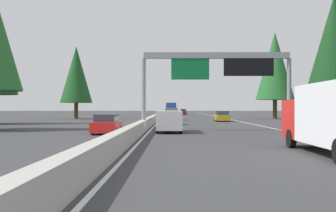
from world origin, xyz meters
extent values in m
plane|color=#38383A|center=(60.00, 0.00, 0.00)|extent=(320.00, 320.00, 0.00)
cube|color=#ADAAA3|center=(80.00, 0.30, 0.45)|extent=(180.00, 0.56, 0.90)
cube|color=silver|center=(70.00, -11.52, 0.01)|extent=(160.00, 0.16, 0.01)
cube|color=silver|center=(70.00, -0.25, 0.01)|extent=(160.00, 0.16, 0.01)
cylinder|color=gray|center=(32.65, 0.30, 3.06)|extent=(0.36, 0.36, 6.12)
cylinder|color=gray|center=(32.65, -12.02, 3.06)|extent=(0.36, 0.36, 6.12)
cube|color=gray|center=(32.65, -5.86, 6.37)|extent=(0.50, 12.32, 0.50)
cube|color=#0C602D|center=(32.50, -3.64, 5.27)|extent=(0.12, 3.20, 1.90)
cube|color=black|center=(32.50, -8.57, 5.37)|extent=(0.16, 4.20, 1.50)
cube|color=red|center=(18.31, -8.97, 1.40)|extent=(2.38, 2.30, 1.90)
cylinder|color=black|center=(18.14, -7.91, 0.45)|extent=(0.90, 0.28, 0.90)
cylinder|color=black|center=(18.14, -10.03, 0.45)|extent=(0.90, 0.28, 0.90)
cube|color=silver|center=(30.27, -1.90, 0.97)|extent=(5.00, 1.95, 1.44)
cube|color=#2D3847|center=(27.97, -1.90, 1.22)|extent=(0.08, 1.48, 0.56)
cylinder|color=black|center=(31.97, -1.04, 0.35)|extent=(0.70, 0.24, 0.70)
cylinder|color=black|center=(31.97, -2.75, 0.35)|extent=(0.70, 0.24, 0.70)
cylinder|color=black|center=(28.57, -1.04, 0.35)|extent=(0.70, 0.24, 0.70)
cylinder|color=black|center=(28.57, -2.75, 0.35)|extent=(0.70, 0.24, 0.70)
cube|color=silver|center=(44.38, -1.81, 0.53)|extent=(4.40, 1.80, 0.76)
cube|color=#2D3847|center=(44.16, -1.81, 1.19)|extent=(2.46, 1.51, 0.56)
cylinder|color=black|center=(45.78, -1.02, 0.32)|extent=(0.64, 0.22, 0.64)
cylinder|color=black|center=(45.78, -2.60, 0.32)|extent=(0.64, 0.22, 0.64)
cylinder|color=black|center=(42.97, -1.02, 0.32)|extent=(0.64, 0.22, 0.64)
cylinder|color=black|center=(42.97, -2.60, 0.32)|extent=(0.64, 0.22, 0.64)
cube|color=#1E4793|center=(103.41, -1.93, 1.65)|extent=(11.50, 2.50, 2.90)
cube|color=#2D3847|center=(103.41, -1.93, 2.01)|extent=(11.04, 2.55, 0.84)
cylinder|color=black|center=(107.44, -0.83, 0.50)|extent=(1.00, 0.30, 1.00)
cylinder|color=black|center=(107.44, -3.03, 0.50)|extent=(1.00, 0.30, 1.00)
cylinder|color=black|center=(99.39, -0.83, 0.50)|extent=(1.00, 0.30, 1.00)
cylinder|color=black|center=(99.39, -3.03, 0.50)|extent=(1.00, 0.30, 1.00)
cube|color=slate|center=(60.09, -2.05, 0.61)|extent=(5.60, 2.00, 0.70)
cube|color=slate|center=(61.09, -2.05, 1.41)|extent=(2.24, 1.84, 0.90)
cube|color=#2D3847|center=(61.09, -2.05, 1.50)|extent=(2.02, 1.92, 0.41)
cylinder|color=black|center=(61.93, -1.19, 0.40)|extent=(0.80, 0.28, 0.80)
cylinder|color=black|center=(61.93, -2.91, 0.40)|extent=(0.80, 0.28, 0.80)
cylinder|color=black|center=(58.24, -1.19, 0.40)|extent=(0.80, 0.28, 0.80)
cylinder|color=black|center=(58.24, -2.91, 0.40)|extent=(0.80, 0.28, 0.80)
cube|color=red|center=(110.75, -5.22, 0.53)|extent=(4.40, 1.80, 0.76)
cube|color=#2D3847|center=(110.53, -5.22, 1.19)|extent=(2.46, 1.51, 0.56)
cylinder|color=black|center=(112.16, -4.43, 0.32)|extent=(0.64, 0.22, 0.64)
cylinder|color=black|center=(112.16, -6.01, 0.32)|extent=(0.64, 0.22, 0.64)
cylinder|color=black|center=(109.34, -4.43, 0.32)|extent=(0.64, 0.22, 0.64)
cylinder|color=black|center=(109.34, -6.01, 0.32)|extent=(0.64, 0.22, 0.64)
cube|color=#AD931E|center=(55.00, -9.11, 0.53)|extent=(4.40, 1.80, 0.76)
cube|color=#2D3847|center=(54.78, -9.11, 1.19)|extent=(2.46, 1.51, 0.56)
cylinder|color=black|center=(56.40, -8.32, 0.32)|extent=(0.64, 0.22, 0.64)
cylinder|color=black|center=(56.40, -9.90, 0.32)|extent=(0.64, 0.22, 0.64)
cylinder|color=black|center=(53.59, -8.32, 0.32)|extent=(0.64, 0.22, 0.64)
cylinder|color=black|center=(53.59, -9.90, 0.32)|extent=(0.64, 0.22, 0.64)
cube|color=red|center=(28.71, 2.79, 0.53)|extent=(4.40, 1.80, 0.76)
cube|color=#2D3847|center=(28.49, 2.79, 1.19)|extent=(2.46, 1.51, 0.56)
cylinder|color=black|center=(30.11, 3.58, 0.32)|extent=(0.64, 0.22, 0.64)
cylinder|color=black|center=(30.11, 2.00, 0.32)|extent=(0.64, 0.22, 0.64)
cylinder|color=black|center=(27.30, 3.58, 0.32)|extent=(0.64, 0.22, 0.64)
cylinder|color=black|center=(27.30, 2.00, 0.32)|extent=(0.64, 0.22, 0.64)
cylinder|color=#4C3823|center=(31.93, -15.56, 1.25)|extent=(0.63, 0.63, 2.50)
cone|color=#143D19|center=(31.93, -15.56, 6.92)|extent=(4.99, 4.99, 8.85)
cylinder|color=#4C3823|center=(67.36, -19.65, 1.63)|extent=(0.72, 0.72, 3.26)
cone|color=#236028|center=(67.36, -19.65, 9.04)|extent=(6.52, 6.52, 11.56)
cylinder|color=#4C3823|center=(67.15, 14.23, 1.36)|extent=(0.66, 0.66, 2.73)
cone|color=#194C1E|center=(67.15, 14.23, 7.57)|extent=(5.46, 5.46, 9.68)
camera|label=1|loc=(-1.66, -2.09, 1.98)|focal=43.31mm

